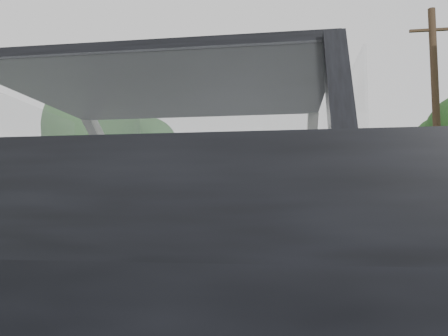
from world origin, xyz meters
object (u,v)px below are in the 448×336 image
(highway_sign, at_px, (354,198))
(subject_car, at_px, (189,217))
(cat, at_px, (234,167))
(other_car, at_px, (264,208))
(utility_pole, at_px, (436,116))

(highway_sign, bearing_deg, subject_car, -112.90)
(cat, distance_m, other_car, 16.29)
(subject_car, bearing_deg, cat, 69.64)
(other_car, relative_size, highway_sign, 1.61)
(highway_sign, bearing_deg, utility_pole, -94.65)
(utility_pole, bearing_deg, highway_sign, 97.66)
(cat, height_order, utility_pole, utility_pole)
(cat, xyz_separation_m, highway_sign, (4.55, 24.90, 0.32))
(cat, relative_size, utility_pole, 0.07)
(cat, distance_m, highway_sign, 25.32)
(subject_car, bearing_deg, utility_pole, 66.80)
(cat, height_order, other_car, other_car)
(cat, bearing_deg, subject_car, -122.81)
(other_car, xyz_separation_m, utility_pole, (6.65, -2.30, 3.48))
(highway_sign, bearing_deg, cat, -112.66)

